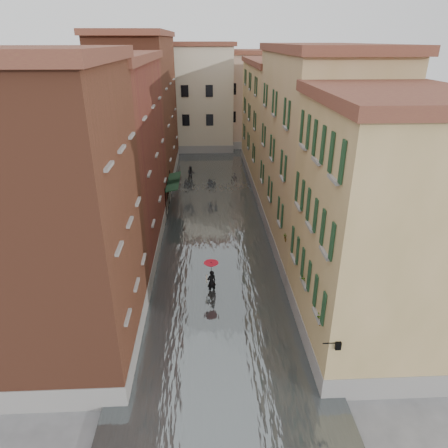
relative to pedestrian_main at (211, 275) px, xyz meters
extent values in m
plane|color=#58585A|center=(0.42, -2.09, -1.24)|extent=(120.00, 120.00, 0.00)
cube|color=#4D5355|center=(0.42, 10.91, -1.14)|extent=(10.00, 60.00, 0.20)
cube|color=brown|center=(-6.58, -4.09, 5.26)|extent=(6.00, 8.00, 13.00)
cube|color=brown|center=(-6.58, 6.91, 5.01)|extent=(6.00, 14.00, 12.50)
cube|color=brown|center=(-6.58, 21.91, 5.76)|extent=(6.00, 16.00, 14.00)
cube|color=#9D8751|center=(7.42, -4.09, 4.51)|extent=(6.00, 8.00, 11.50)
cube|color=tan|center=(7.42, 6.91, 5.26)|extent=(6.00, 14.00, 13.00)
cube|color=#9D8751|center=(7.42, 21.91, 4.51)|extent=(6.00, 16.00, 11.50)
cube|color=#BCB296|center=(-2.58, 35.91, 5.26)|extent=(12.00, 9.00, 13.00)
cube|color=tan|center=(6.42, 37.91, 4.76)|extent=(10.00, 9.00, 12.00)
cube|color=#17341F|center=(-3.03, 12.23, 1.31)|extent=(1.09, 2.88, 0.31)
cylinder|color=black|center=(-3.53, 10.79, 0.16)|extent=(0.06, 0.06, 2.80)
cylinder|color=black|center=(-3.53, 13.67, 0.16)|extent=(0.06, 0.06, 2.80)
cube|color=#17341F|center=(-3.03, 14.07, 1.31)|extent=(1.09, 3.19, 0.31)
cylinder|color=black|center=(-3.53, 12.47, 0.16)|extent=(0.06, 0.06, 2.80)
cylinder|color=black|center=(-3.53, 15.66, 0.16)|extent=(0.06, 0.06, 2.80)
cylinder|color=black|center=(4.47, -8.09, 1.86)|extent=(0.60, 0.05, 0.05)
cube|color=black|center=(4.77, -8.09, 1.76)|extent=(0.22, 0.22, 0.35)
cube|color=beige|center=(4.77, -8.09, 1.76)|extent=(0.14, 0.14, 0.24)
cube|color=#9E4433|center=(4.54, -6.75, 1.91)|extent=(0.22, 0.85, 0.18)
imported|color=#265926|center=(4.54, -6.75, 2.33)|extent=(0.59, 0.51, 0.66)
cube|color=#9E4433|center=(4.54, -3.83, 1.91)|extent=(0.22, 0.85, 0.18)
imported|color=#265926|center=(4.54, -3.83, 2.33)|extent=(0.59, 0.51, 0.66)
cube|color=#9E4433|center=(4.54, 0.80, 1.91)|extent=(0.22, 0.85, 0.18)
imported|color=#265926|center=(4.54, 0.80, 2.33)|extent=(0.59, 0.51, 0.66)
imported|color=black|center=(0.00, 0.00, -0.48)|extent=(0.65, 0.54, 1.51)
cube|color=beige|center=(-0.28, 0.05, -0.29)|extent=(0.08, 0.30, 0.38)
cylinder|color=black|center=(0.00, 0.00, 0.11)|extent=(0.02, 0.02, 1.00)
cone|color=red|center=(0.00, 0.00, 0.68)|extent=(0.88, 0.88, 0.28)
imported|color=black|center=(-1.77, 20.76, -0.42)|extent=(0.92, 0.79, 1.63)
camera|label=1|loc=(-0.20, -19.89, 12.49)|focal=32.00mm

